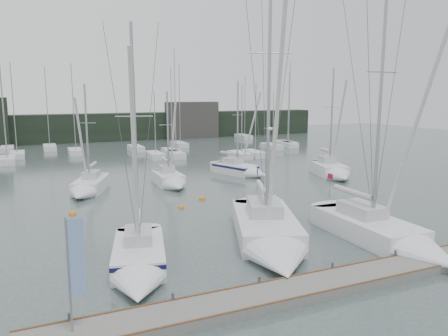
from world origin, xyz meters
The scene contains 17 objects.
ground centered at (0.00, 0.00, 0.00)m, with size 160.00×160.00×0.00m, color #42504E.
dock centered at (0.00, -5.00, 0.20)m, with size 24.00×2.00×0.40m, color #63635E.
far_treeline centered at (0.00, 62.00, 2.50)m, with size 90.00×4.00×5.00m, color black.
far_building_right centered at (18.00, 60.00, 3.50)m, with size 10.00×3.00×7.00m, color #3A3835.
mast_forest centered at (2.02, 42.29, 0.48)m, with size 51.82×26.64×14.58m.
sailboat_near_left centered at (-6.49, -0.12, 0.53)m, with size 4.38×8.49×12.87m.
sailboat_near_center centered at (1.11, 0.23, 0.62)m, with size 7.42×11.91×18.64m.
sailboat_near_right centered at (7.53, -2.37, 0.59)m, with size 3.36×10.92×16.75m.
sailboat_mid_b centered at (-6.67, 18.69, 0.52)m, with size 4.67×7.36×10.24m.
sailboat_mid_c centered at (0.96, 18.68, 0.53)m, with size 2.49×6.45×9.57m.
sailboat_mid_d centered at (9.77, 21.10, 0.54)m, with size 4.67×7.35×10.74m.
sailboat_mid_e centered at (17.79, 16.20, 0.60)m, with size 4.76×8.08×12.11m.
buoy_a centered at (-0.62, 10.94, 0.00)m, with size 0.49×0.49×0.49m, color orange.
buoy_b centered at (1.82, 12.85, 0.00)m, with size 0.57×0.57×0.57m, color orange.
buoy_c centered at (-8.43, 12.46, 0.00)m, with size 0.55×0.55×0.55m, color orange.
dock_banner centered at (-9.77, -4.84, 2.88)m, with size 0.63×0.18×4.20m.
seagull centered at (0.89, 0.27, 6.84)m, with size 0.88×0.43×0.18m.
Camera 1 is at (-10.85, -20.07, 8.74)m, focal length 35.00 mm.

